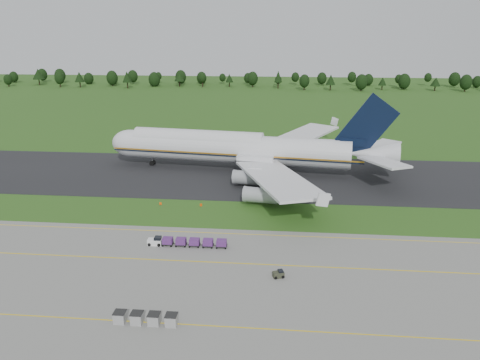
# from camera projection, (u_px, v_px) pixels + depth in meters

# --- Properties ---
(ground) EXTENTS (600.00, 600.00, 0.00)m
(ground) POSITION_uv_depth(u_px,v_px,m) (228.00, 214.00, 101.70)
(ground) COLOR #285118
(ground) RESTS_ON ground
(apron) EXTENTS (300.00, 52.00, 0.06)m
(apron) POSITION_uv_depth(u_px,v_px,m) (202.00, 301.00, 69.51)
(apron) COLOR slate
(apron) RESTS_ON ground
(taxiway) EXTENTS (300.00, 40.00, 0.08)m
(taxiway) POSITION_uv_depth(u_px,v_px,m) (240.00, 176.00, 128.19)
(taxiway) COLOR black
(taxiway) RESTS_ON ground
(apron_markings) EXTENTS (300.00, 30.20, 0.01)m
(apron_markings) POSITION_uv_depth(u_px,v_px,m) (209.00, 277.00, 76.15)
(apron_markings) COLOR yellow
(apron_markings) RESTS_ON apron
(tree_line) EXTENTS (533.43, 22.59, 11.56)m
(tree_line) POSITION_uv_depth(u_px,v_px,m) (277.00, 79.00, 308.73)
(tree_line) COLOR black
(tree_line) RESTS_ON ground
(aircraft) EXTENTS (82.26, 79.31, 23.02)m
(aircraft) POSITION_uv_depth(u_px,v_px,m) (241.00, 148.00, 130.45)
(aircraft) COLOR silver
(aircraft) RESTS_ON ground
(baggage_train) EXTENTS (14.89, 1.58, 1.52)m
(baggage_train) POSITION_uv_depth(u_px,v_px,m) (186.00, 242.00, 86.63)
(baggage_train) COLOR white
(baggage_train) RESTS_ON apron
(utility_cart) EXTENTS (2.01, 1.58, 0.97)m
(utility_cart) POSITION_uv_depth(u_px,v_px,m) (278.00, 275.00, 75.86)
(utility_cart) COLOR #323525
(utility_cart) RESTS_ON apron
(uld_row) EXTENTS (8.84, 1.64, 1.62)m
(uld_row) POSITION_uv_depth(u_px,v_px,m) (146.00, 318.00, 63.88)
(uld_row) COLOR gray
(uld_row) RESTS_ON apron
(edge_markers) EXTENTS (9.89, 0.30, 0.60)m
(edge_markers) POSITION_uv_depth(u_px,v_px,m) (181.00, 204.00, 106.67)
(edge_markers) COLOR #FF4C08
(edge_markers) RESTS_ON ground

